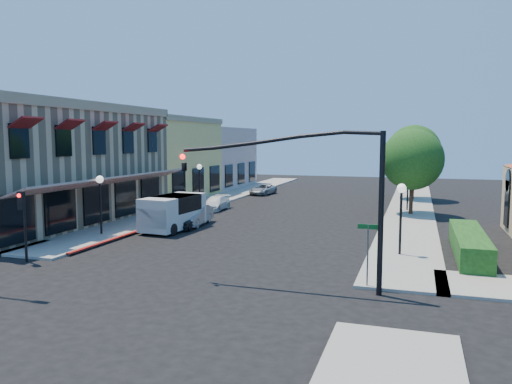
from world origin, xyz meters
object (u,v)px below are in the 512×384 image
(lamppost_left_near, at_px, (100,190))
(parked_car_d, at_px, (263,189))
(signal_mast_arm, at_px, (323,183))
(parked_car_c, at_px, (216,203))
(parked_car_a, at_px, (188,219))
(parked_car_b, at_px, (194,216))
(lamppost_right_near, at_px, (401,201))
(street_name_sign, at_px, (368,245))
(white_van, at_px, (173,210))
(secondary_signal, at_px, (23,213))
(lamppost_left_far, at_px, (199,174))
(lamppost_right_far, at_px, (408,177))
(street_tree_a, at_px, (412,159))
(street_tree_b, at_px, (414,152))

(lamppost_left_near, bearing_deg, parked_car_d, 83.89)
(signal_mast_arm, height_order, parked_car_c, signal_mast_arm)
(parked_car_a, height_order, parked_car_b, parked_car_b)
(lamppost_right_near, xyz_separation_m, parked_car_a, (-13.30, 4.00, -2.14))
(lamppost_left_near, relative_size, parked_car_d, 0.92)
(signal_mast_arm, distance_m, parked_car_b, 16.05)
(lamppost_left_near, bearing_deg, lamppost_right_near, 0.00)
(signal_mast_arm, relative_size, parked_car_b, 2.02)
(street_name_sign, xyz_separation_m, parked_car_b, (-12.30, 10.80, -1.04))
(parked_car_b, bearing_deg, signal_mast_arm, -51.66)
(lamppost_right_near, bearing_deg, signal_mast_arm, -112.12)
(white_van, bearing_deg, secondary_signal, -105.51)
(lamppost_left_near, relative_size, lamppost_right_near, 1.00)
(lamppost_left_far, xyz_separation_m, lamppost_right_near, (17.00, -14.00, 0.00))
(lamppost_right_far, bearing_deg, street_tree_a, -81.47)
(street_name_sign, bearing_deg, parked_car_b, 138.72)
(street_tree_a, distance_m, lamppost_right_near, 14.08)
(parked_car_d, bearing_deg, parked_car_a, -80.35)
(lamppost_left_far, bearing_deg, lamppost_right_far, 6.71)
(lamppost_right_near, distance_m, lamppost_right_far, 16.00)
(street_name_sign, bearing_deg, parked_car_c, 127.58)
(street_tree_a, height_order, lamppost_right_far, street_tree_a)
(lamppost_left_near, xyz_separation_m, parked_car_c, (2.30, 12.00, -2.18))
(white_van, xyz_separation_m, parked_car_c, (-0.86, 9.00, -0.70))
(lamppost_left_far, height_order, lamppost_right_near, same)
(street_tree_b, xyz_separation_m, parked_car_c, (-15.00, -12.00, -3.99))
(parked_car_a, bearing_deg, street_tree_a, 33.01)
(street_tree_a, relative_size, lamppost_left_far, 1.82)
(lamppost_right_far, height_order, parked_car_c, lamppost_right_far)
(street_tree_b, xyz_separation_m, lamppost_right_near, (-0.30, -24.00, -1.81))
(lamppost_left_near, relative_size, white_van, 0.71)
(street_tree_a, height_order, parked_car_d, street_tree_a)
(lamppost_left_near, relative_size, parked_car_a, 1.02)
(street_name_sign, xyz_separation_m, white_van, (-12.84, 8.80, -0.45))
(secondary_signal, xyz_separation_m, lamppost_right_near, (16.50, 6.59, 0.42))
(street_tree_a, xyz_separation_m, street_name_sign, (-1.30, -19.80, -2.50))
(secondary_signal, relative_size, lamppost_left_near, 0.93)
(street_tree_b, relative_size, signal_mast_arm, 0.88)
(signal_mast_arm, height_order, lamppost_left_far, signal_mast_arm)
(signal_mast_arm, relative_size, street_name_sign, 3.20)
(signal_mast_arm, distance_m, street_name_sign, 2.98)
(street_tree_a, distance_m, parked_car_c, 15.57)
(parked_car_c, distance_m, parked_car_d, 12.00)
(lamppost_left_far, xyz_separation_m, parked_car_d, (2.57, 10.00, -2.20))
(parked_car_b, relative_size, parked_car_c, 1.04)
(street_tree_a, bearing_deg, parked_car_d, 145.83)
(lamppost_right_near, xyz_separation_m, parked_car_b, (-13.30, 5.00, -2.08))
(secondary_signal, bearing_deg, street_tree_b, 61.23)
(street_tree_b, xyz_separation_m, lamppost_left_near, (-17.30, -24.00, -1.81))
(lamppost_left_near, relative_size, parked_car_c, 0.94)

